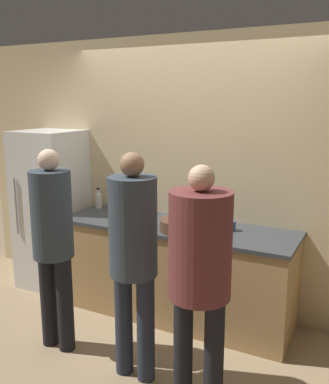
{
  "coord_description": "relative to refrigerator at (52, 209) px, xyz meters",
  "views": [
    {
      "loc": [
        1.63,
        -3.0,
        2.01
      ],
      "look_at": [
        0.0,
        0.16,
        1.24
      ],
      "focal_mm": 40.0,
      "sensor_mm": 36.0,
      "label": 1
    }
  ],
  "objects": [
    {
      "name": "ground_plane",
      "position": [
        1.5,
        -0.41,
        -0.84
      ],
      "size": [
        14.0,
        14.0,
        0.0
      ],
      "primitive_type": "plane",
      "color": "#9E8460"
    },
    {
      "name": "wall_back",
      "position": [
        1.5,
        0.32,
        0.46
      ],
      "size": [
        5.2,
        0.06,
        2.6
      ],
      "color": "#D6BC8C",
      "rests_on": "ground_plane"
    },
    {
      "name": "counter",
      "position": [
        1.5,
        -0.02,
        -0.4
      ],
      "size": [
        2.2,
        0.72,
        0.89
      ],
      "color": "tan",
      "rests_on": "ground_plane"
    },
    {
      "name": "refrigerator",
      "position": [
        0.0,
        0.0,
        0.0
      ],
      "size": [
        0.63,
        0.63,
        1.69
      ],
      "color": "white",
      "rests_on": "ground_plane"
    },
    {
      "name": "person_left",
      "position": [
        0.88,
        -0.96,
        0.11
      ],
      "size": [
        0.32,
        0.32,
        1.64
      ],
      "color": "black",
      "rests_on": "ground_plane"
    },
    {
      "name": "person_center",
      "position": [
        1.64,
        -1.0,
        0.14
      ],
      "size": [
        0.34,
        0.34,
        1.67
      ],
      "color": "#232838",
      "rests_on": "ground_plane"
    },
    {
      "name": "person_right",
      "position": [
        2.17,
        -1.07,
        0.15
      ],
      "size": [
        0.4,
        0.4,
        1.63
      ],
      "color": "black",
      "rests_on": "ground_plane"
    },
    {
      "name": "fruit_bowl",
      "position": [
        1.62,
        -0.17,
        0.09
      ],
      "size": [
        0.38,
        0.38,
        0.14
      ],
      "color": "#4C3323",
      "rests_on": "counter"
    },
    {
      "name": "utensil_crock",
      "position": [
        1.02,
        0.18,
        0.11
      ],
      "size": [
        0.12,
        0.12,
        0.24
      ],
      "color": "silver",
      "rests_on": "counter"
    },
    {
      "name": "bottle_clear",
      "position": [
        0.51,
        0.16,
        0.13
      ],
      "size": [
        0.07,
        0.07,
        0.22
      ],
      "color": "silver",
      "rests_on": "counter"
    },
    {
      "name": "cup_blue",
      "position": [
        2.01,
        0.03,
        0.08
      ],
      "size": [
        0.08,
        0.08,
        0.08
      ],
      "color": "#335184",
      "rests_on": "counter"
    },
    {
      "name": "cup_yellow",
      "position": [
        0.94,
        -0.15,
        0.09
      ],
      "size": [
        0.09,
        0.09,
        0.09
      ],
      "color": "gold",
      "rests_on": "counter"
    }
  ]
}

